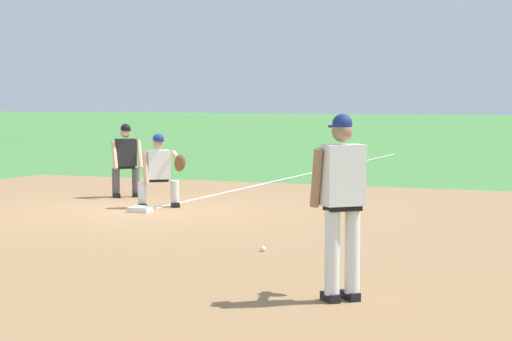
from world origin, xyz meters
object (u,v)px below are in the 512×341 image
object	(u,v)px
first_base_bag	(142,209)
umpire	(126,157)
baseball	(263,249)
first_baseman	(160,168)
pitcher	(342,195)

from	to	relation	value
first_base_bag	umpire	world-z (taller)	umpire
baseball	first_baseman	distance (m)	5.31
baseball	umpire	xyz separation A→B (m)	(5.30, 5.05, 0.76)
pitcher	first_baseman	world-z (taller)	pitcher
baseball	first_baseman	size ratio (longest dim) A/B	0.06
first_base_bag	pitcher	world-z (taller)	pitcher
first_baseman	umpire	size ratio (longest dim) A/B	0.92
pitcher	first_baseman	bearing A→B (deg)	39.97
first_base_bag	pitcher	size ratio (longest dim) A/B	0.20
first_base_bag	pitcher	distance (m)	8.05
baseball	pitcher	bearing A→B (deg)	-143.92
baseball	pitcher	size ratio (longest dim) A/B	0.04
umpire	baseball	bearing A→B (deg)	-136.41
first_base_bag	baseball	size ratio (longest dim) A/B	5.14
pitcher	first_base_bag	bearing A→B (deg)	43.04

